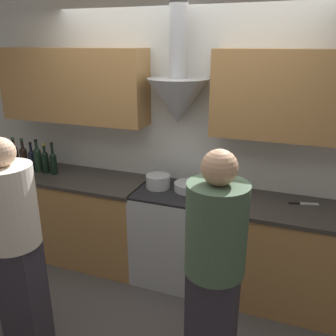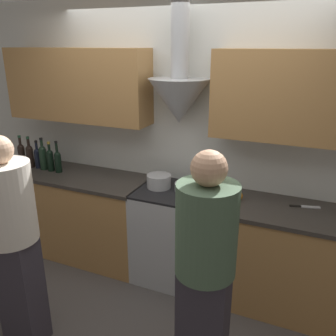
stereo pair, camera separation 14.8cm
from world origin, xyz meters
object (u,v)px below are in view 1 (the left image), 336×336
at_px(stove_range, 172,233).
at_px(stock_pot, 158,181).
at_px(person_foreground_right, 214,269).
at_px(mixing_bowl, 189,187).
at_px(wine_bottle_4, 45,161).
at_px(wine_bottle_5, 53,162).
at_px(wine_bottle_0, 15,156).
at_px(wine_bottle_2, 32,159).
at_px(orange_fruit, 238,194).
at_px(wine_bottle_3, 38,158).
at_px(wine_bottle_1, 24,157).
at_px(person_foreground_left, 14,241).

xyz_separation_m(stove_range, stock_pot, (-0.15, 0.02, 0.51)).
xyz_separation_m(stock_pot, person_foreground_right, (0.80, -1.08, -0.06)).
bearing_deg(stock_pot, mixing_bowl, 6.24).
distance_m(wine_bottle_4, wine_bottle_5, 0.10).
relative_size(stove_range, wine_bottle_0, 2.63).
bearing_deg(wine_bottle_2, wine_bottle_4, -5.76).
distance_m(stock_pot, orange_fruit, 0.75).
xyz_separation_m(wine_bottle_2, wine_bottle_3, (0.09, -0.01, 0.02)).
height_order(wine_bottle_1, wine_bottle_4, wine_bottle_1).
bearing_deg(wine_bottle_2, orange_fruit, 0.61).
height_order(wine_bottle_1, wine_bottle_5, wine_bottle_1).
distance_m(wine_bottle_2, wine_bottle_4, 0.19).
xyz_separation_m(orange_fruit, person_foreground_right, (0.05, -1.08, -0.04)).
bearing_deg(stock_pot, wine_bottle_4, -178.30).
distance_m(wine_bottle_4, person_foreground_left, 1.36).
distance_m(wine_bottle_5, person_foreground_left, 1.31).
xyz_separation_m(wine_bottle_2, mixing_bowl, (1.72, 0.05, -0.09)).
height_order(stove_range, wine_bottle_5, wine_bottle_5).
distance_m(wine_bottle_0, wine_bottle_1, 0.10).
bearing_deg(stock_pot, wine_bottle_0, -178.41).
bearing_deg(stove_range, wine_bottle_4, -179.32).
distance_m(mixing_bowl, orange_fruit, 0.46).
distance_m(wine_bottle_2, stock_pot, 1.43).
xyz_separation_m(wine_bottle_1, person_foreground_left, (0.94, -1.19, -0.15)).
height_order(wine_bottle_3, person_foreground_right, person_foreground_right).
bearing_deg(wine_bottle_3, mixing_bowl, 2.13).
bearing_deg(stove_range, mixing_bowl, 19.77).
bearing_deg(person_foreground_left, stove_range, 58.75).
height_order(stove_range, wine_bottle_1, wine_bottle_1).
distance_m(wine_bottle_2, person_foreground_right, 2.47).
bearing_deg(orange_fruit, wine_bottle_4, -178.79).
relative_size(stove_range, stock_pot, 4.02).
distance_m(stove_range, mixing_bowl, 0.51).
bearing_deg(orange_fruit, person_foreground_left, -137.38).
distance_m(wine_bottle_2, wine_bottle_5, 0.29).
distance_m(mixing_bowl, person_foreground_right, 1.22).
xyz_separation_m(wine_bottle_4, stock_pot, (1.24, 0.04, -0.07)).
xyz_separation_m(wine_bottle_3, person_foreground_left, (0.76, -1.19, -0.16)).
xyz_separation_m(wine_bottle_3, person_foreground_right, (2.14, -1.05, -0.14)).
bearing_deg(wine_bottle_4, wine_bottle_5, -1.72).
distance_m(wine_bottle_3, wine_bottle_5, 0.20).
bearing_deg(person_foreground_left, wine_bottle_5, 115.40).
bearing_deg(person_foreground_left, wine_bottle_2, 125.29).
bearing_deg(wine_bottle_4, wine_bottle_2, 174.24).
bearing_deg(wine_bottle_4, wine_bottle_3, 175.63).
xyz_separation_m(wine_bottle_0, person_foreground_left, (1.05, -1.17, -0.16)).
height_order(orange_fruit, person_foreground_right, person_foreground_right).
xyz_separation_m(wine_bottle_3, stock_pot, (1.34, 0.03, -0.08)).
bearing_deg(stove_range, wine_bottle_1, -179.64).
height_order(wine_bottle_2, stock_pot, wine_bottle_2).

